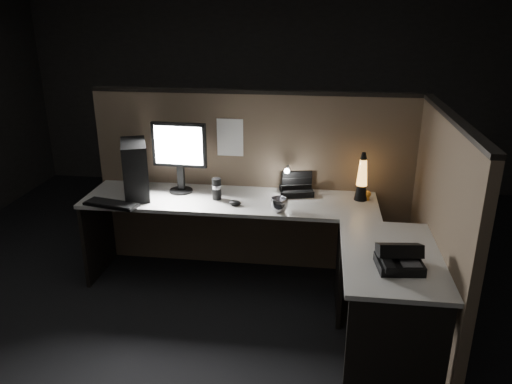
# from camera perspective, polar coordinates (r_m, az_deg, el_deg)

# --- Properties ---
(floor) EXTENTS (6.00, 6.00, 0.00)m
(floor) POSITION_cam_1_polar(r_m,az_deg,el_deg) (3.73, -2.18, -14.79)
(floor) COLOR black
(floor) RESTS_ON ground
(room_shell) EXTENTS (6.00, 6.00, 6.00)m
(room_shell) POSITION_cam_1_polar(r_m,az_deg,el_deg) (3.09, -2.59, 10.58)
(room_shell) COLOR silver
(room_shell) RESTS_ON ground
(partition_back) EXTENTS (2.66, 0.06, 1.50)m
(partition_back) POSITION_cam_1_polar(r_m,az_deg,el_deg) (4.20, -0.22, 1.02)
(partition_back) COLOR brown
(partition_back) RESTS_ON ground
(partition_right) EXTENTS (0.06, 1.66, 1.50)m
(partition_right) POSITION_cam_1_polar(r_m,az_deg,el_deg) (3.49, 20.08, -4.51)
(partition_right) COLOR brown
(partition_right) RESTS_ON ground
(desk) EXTENTS (2.60, 1.60, 0.73)m
(desk) POSITION_cam_1_polar(r_m,az_deg,el_deg) (3.62, 1.17, -5.18)
(desk) COLOR #B1AEA7
(desk) RESTS_ON ground
(pc_tower) EXTENTS (0.33, 0.45, 0.44)m
(pc_tower) POSITION_cam_1_polar(r_m,az_deg,el_deg) (4.04, -13.65, 2.56)
(pc_tower) COLOR black
(pc_tower) RESTS_ON desk
(monitor) EXTENTS (0.44, 0.19, 0.57)m
(monitor) POSITION_cam_1_polar(r_m,az_deg,el_deg) (4.02, -8.76, 4.69)
(monitor) COLOR black
(monitor) RESTS_ON desk
(keyboard) EXTENTS (0.44, 0.23, 0.02)m
(keyboard) POSITION_cam_1_polar(r_m,az_deg,el_deg) (3.94, -16.19, -1.35)
(keyboard) COLOR black
(keyboard) RESTS_ON desk
(mouse) EXTENTS (0.12, 0.10, 0.04)m
(mouse) POSITION_cam_1_polar(r_m,az_deg,el_deg) (3.79, -2.42, -1.24)
(mouse) COLOR black
(mouse) RESTS_ON desk
(clip_lamp) EXTENTS (0.04, 0.17, 0.22)m
(clip_lamp) POSITION_cam_1_polar(r_m,az_deg,el_deg) (4.03, 3.60, 1.77)
(clip_lamp) COLOR silver
(clip_lamp) RESTS_ON desk
(organizer) EXTENTS (0.29, 0.27, 0.18)m
(organizer) POSITION_cam_1_polar(r_m,az_deg,el_deg) (4.03, 4.66, 0.40)
(organizer) COLOR black
(organizer) RESTS_ON desk
(lava_lamp) EXTENTS (0.10, 0.10, 0.38)m
(lava_lamp) POSITION_cam_1_polar(r_m,az_deg,el_deg) (3.93, 12.01, 1.30)
(lava_lamp) COLOR black
(lava_lamp) RESTS_ON desk
(travel_mug) EXTENTS (0.08, 0.08, 0.17)m
(travel_mug) POSITION_cam_1_polar(r_m,az_deg,el_deg) (3.89, -4.52, 0.35)
(travel_mug) COLOR black
(travel_mug) RESTS_ON desk
(steel_mug) EXTENTS (0.17, 0.17, 0.11)m
(steel_mug) POSITION_cam_1_polar(r_m,az_deg,el_deg) (3.66, 2.65, -1.48)
(steel_mug) COLOR silver
(steel_mug) RESTS_ON desk
(figurine) EXTENTS (0.06, 0.06, 0.06)m
(figurine) POSITION_cam_1_polar(r_m,az_deg,el_deg) (3.97, 12.62, -0.24)
(figurine) COLOR #FC9E27
(figurine) RESTS_ON desk
(pinned_paper) EXTENTS (0.22, 0.00, 0.31)m
(pinned_paper) POSITION_cam_1_polar(r_m,az_deg,el_deg) (4.08, -2.98, 6.24)
(pinned_paper) COLOR white
(pinned_paper) RESTS_ON partition_back
(desk_phone) EXTENTS (0.28, 0.28, 0.15)m
(desk_phone) POSITION_cam_1_polar(r_m,az_deg,el_deg) (3.01, 15.98, -7.29)
(desk_phone) COLOR black
(desk_phone) RESTS_ON desk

